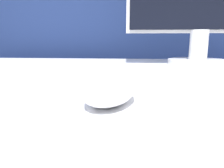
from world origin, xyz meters
TOP-DOWN VIEW (x-y plane):
  - partition_panel at (0.00, 0.67)m, footprint 5.00×0.03m
  - computer_mouse_near at (0.02, -0.21)m, footprint 0.09×0.14m
  - keyboard at (-0.04, -0.01)m, footprint 0.43×0.13m

SIDE VIEW (x-z plane):
  - partition_panel at x=0.00m, z-range 0.00..1.44m
  - keyboard at x=-0.04m, z-range 0.73..0.75m
  - computer_mouse_near at x=0.02m, z-range 0.73..0.77m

